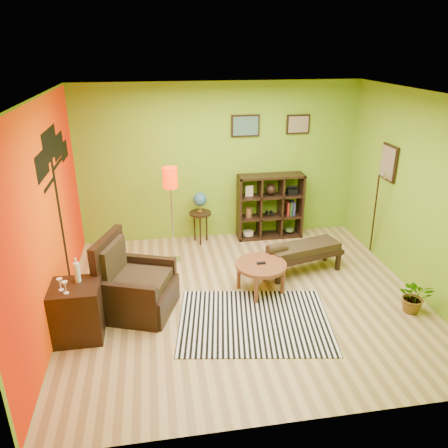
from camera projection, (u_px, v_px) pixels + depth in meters
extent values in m
plane|color=tan|center=(244.00, 298.00, 6.26)|extent=(5.00, 5.00, 0.00)
cube|color=#72A31D|center=(220.00, 163.00, 7.77)|extent=(5.00, 0.04, 2.80)
cube|color=#72A31D|center=(302.00, 298.00, 3.67)|extent=(5.00, 0.04, 2.80)
cube|color=#72A31D|center=(47.00, 218.00, 5.34)|extent=(0.04, 4.50, 2.80)
cube|color=#72A31D|center=(421.00, 196.00, 6.10)|extent=(0.04, 4.50, 2.80)
cube|color=white|center=(248.00, 96.00, 5.18)|extent=(5.00, 4.50, 0.04)
cube|color=#FF4700|center=(48.00, 218.00, 5.35)|extent=(0.01, 4.45, 2.75)
cube|color=black|center=(62.00, 227.00, 5.99)|extent=(0.01, 0.14, 2.10)
cube|color=black|center=(42.00, 165.00, 5.15)|extent=(0.01, 0.65, 0.32)
cube|color=black|center=(50.00, 144.00, 5.60)|extent=(0.01, 0.85, 0.40)
cube|color=black|center=(59.00, 146.00, 6.10)|extent=(0.01, 0.70, 0.32)
cube|color=black|center=(64.00, 151.00, 6.48)|extent=(0.01, 0.50, 0.26)
cube|color=black|center=(245.00, 126.00, 7.56)|extent=(0.50, 0.03, 0.38)
cube|color=#4B7567|center=(246.00, 126.00, 7.53)|extent=(0.44, 0.01, 0.32)
cube|color=black|center=(298.00, 124.00, 7.70)|extent=(0.42, 0.03, 0.34)
cube|color=#9A8163|center=(298.00, 124.00, 7.68)|extent=(0.36, 0.01, 0.28)
cube|color=black|center=(389.00, 163.00, 6.81)|extent=(0.03, 0.44, 0.56)
cube|color=#9A8163|center=(387.00, 163.00, 6.81)|extent=(0.01, 0.38, 0.50)
cylinder|color=black|center=(374.00, 215.00, 7.13)|extent=(0.23, 0.34, 1.46)
cone|color=silver|center=(385.00, 174.00, 6.71)|extent=(0.08, 0.09, 0.16)
cube|color=white|center=(254.00, 321.00, 5.73)|extent=(2.17, 1.76, 0.01)
cylinder|color=brown|center=(261.00, 265.00, 6.27)|extent=(0.74, 0.74, 0.05)
cylinder|color=brown|center=(264.00, 269.00, 6.65)|extent=(0.06, 0.06, 0.40)
cylinder|color=brown|center=(239.00, 276.00, 6.43)|extent=(0.06, 0.06, 0.40)
cylinder|color=brown|center=(283.00, 282.00, 6.28)|extent=(0.06, 0.06, 0.40)
cylinder|color=brown|center=(256.00, 290.00, 6.07)|extent=(0.06, 0.06, 0.40)
cube|color=black|center=(261.00, 263.00, 6.26)|extent=(0.13, 0.05, 0.02)
cube|color=black|center=(140.00, 298.00, 5.90)|extent=(1.09, 1.08, 0.39)
cube|color=black|center=(110.00, 273.00, 5.84)|extent=(0.38, 0.82, 1.07)
cube|color=black|center=(128.00, 307.00, 5.49)|extent=(0.76, 0.36, 0.62)
cube|color=black|center=(150.00, 276.00, 6.22)|extent=(0.76, 0.36, 0.62)
cube|color=#E8B764|center=(141.00, 281.00, 5.79)|extent=(0.87, 0.86, 0.14)
cube|color=#E8B764|center=(114.00, 261.00, 5.75)|extent=(0.30, 0.61, 0.49)
cube|color=black|center=(77.00, 311.00, 5.32)|extent=(0.60, 0.55, 0.71)
cylinder|color=white|center=(77.00, 272.00, 5.23)|extent=(0.07, 0.07, 0.25)
cylinder|color=white|center=(75.00, 261.00, 5.17)|extent=(0.02, 0.02, 0.07)
cylinder|color=white|center=(61.00, 290.00, 5.09)|extent=(0.06, 0.06, 0.01)
cylinder|color=white|center=(61.00, 286.00, 5.07)|extent=(0.01, 0.01, 0.09)
cone|color=white|center=(60.00, 281.00, 5.04)|extent=(0.07, 0.07, 0.06)
cylinder|color=white|center=(66.00, 293.00, 5.03)|extent=(0.06, 0.06, 0.01)
cylinder|color=white|center=(66.00, 289.00, 5.01)|extent=(0.01, 0.01, 0.09)
cone|color=white|center=(65.00, 284.00, 4.98)|extent=(0.07, 0.07, 0.06)
cylinder|color=silver|center=(174.00, 260.00, 7.33)|extent=(0.24, 0.24, 0.03)
cylinder|color=silver|center=(172.00, 219.00, 7.04)|extent=(0.02, 0.02, 1.49)
cylinder|color=red|center=(170.00, 178.00, 6.77)|extent=(0.23, 0.23, 0.33)
cylinder|color=black|center=(200.00, 213.00, 7.79)|extent=(0.39, 0.39, 0.04)
cylinder|color=black|center=(207.00, 227.00, 7.97)|extent=(0.03, 0.03, 0.55)
cylinder|color=black|center=(195.00, 227.00, 7.96)|extent=(0.03, 0.03, 0.55)
cylinder|color=black|center=(200.00, 231.00, 7.79)|extent=(0.03, 0.03, 0.55)
cylinder|color=gold|center=(200.00, 211.00, 7.78)|extent=(0.10, 0.10, 0.02)
cylinder|color=gold|center=(200.00, 208.00, 7.75)|extent=(0.02, 0.02, 0.10)
sphere|color=#1A3799|center=(200.00, 199.00, 7.69)|extent=(0.24, 0.24, 0.24)
cube|color=black|center=(239.00, 208.00, 7.92)|extent=(0.04, 0.35, 1.20)
cube|color=black|center=(300.00, 205.00, 8.10)|extent=(0.04, 0.35, 1.20)
cube|color=black|center=(269.00, 235.00, 8.24)|extent=(1.20, 0.35, 0.04)
cube|color=black|center=(271.00, 176.00, 7.79)|extent=(1.20, 0.35, 0.04)
cube|color=black|center=(259.00, 207.00, 7.98)|extent=(0.03, 0.33, 1.12)
cube|color=black|center=(281.00, 206.00, 8.04)|extent=(0.03, 0.33, 1.12)
cube|color=black|center=(270.00, 217.00, 8.09)|extent=(1.12, 0.33, 0.03)
cube|color=black|center=(270.00, 196.00, 7.93)|extent=(1.12, 0.33, 0.03)
cylinder|color=beige|center=(248.00, 233.00, 8.15)|extent=(0.20, 0.20, 0.07)
sphere|color=black|center=(271.00, 189.00, 7.88)|extent=(0.20, 0.20, 0.20)
cube|color=black|center=(292.00, 191.00, 7.97)|extent=(0.18, 0.15, 0.10)
cylinder|color=black|center=(268.00, 213.00, 8.06)|extent=(0.06, 0.12, 0.06)
cylinder|color=black|center=(272.00, 213.00, 8.07)|extent=(0.06, 0.12, 0.06)
ellipsoid|color=#384C26|center=(289.00, 230.00, 8.26)|extent=(0.18, 0.18, 0.09)
cylinder|color=brown|center=(249.00, 213.00, 7.99)|extent=(0.12, 0.12, 0.18)
cube|color=beige|center=(249.00, 191.00, 7.83)|extent=(0.14, 0.03, 0.20)
cube|color=maroon|center=(287.00, 208.00, 8.08)|extent=(0.04, 0.18, 0.26)
cube|color=#1E4C1E|center=(290.00, 208.00, 8.09)|extent=(0.04, 0.18, 0.26)
cube|color=navy|center=(293.00, 208.00, 8.10)|extent=(0.04, 0.18, 0.26)
cube|color=black|center=(303.00, 254.00, 6.87)|extent=(1.31, 0.73, 0.07)
cube|color=#E8B764|center=(304.00, 248.00, 6.83)|extent=(1.21, 0.66, 0.12)
cylinder|color=#E8B764|center=(277.00, 248.00, 6.62)|extent=(0.34, 0.23, 0.16)
cube|color=black|center=(325.00, 253.00, 7.29)|extent=(0.08, 0.08, 0.28)
cube|color=black|center=(267.00, 265.00, 6.88)|extent=(0.08, 0.08, 0.28)
cube|color=black|center=(338.00, 262.00, 6.99)|extent=(0.08, 0.08, 0.28)
cube|color=black|center=(278.00, 275.00, 6.58)|extent=(0.08, 0.08, 0.28)
imported|color=#26661E|center=(414.00, 299.00, 5.88)|extent=(0.59, 0.61, 0.37)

